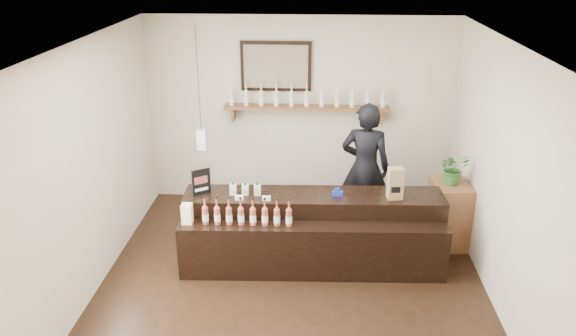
% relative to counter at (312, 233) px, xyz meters
% --- Properties ---
extents(ground, '(5.00, 5.00, 0.00)m').
position_rel_counter_xyz_m(ground, '(-0.23, -0.58, -0.42)').
color(ground, black).
rests_on(ground, ground).
extents(room_shell, '(5.00, 5.00, 5.00)m').
position_rel_counter_xyz_m(room_shell, '(-0.23, -0.58, 1.29)').
color(room_shell, beige).
rests_on(room_shell, ground).
extents(back_wall_decor, '(2.66, 0.96, 1.69)m').
position_rel_counter_xyz_m(back_wall_decor, '(-0.38, 1.79, 1.34)').
color(back_wall_decor, brown).
rests_on(back_wall_decor, ground).
extents(counter, '(3.18, 0.94, 1.04)m').
position_rel_counter_xyz_m(counter, '(0.00, 0.00, 0.00)').
color(counter, black).
rests_on(counter, ground).
extents(promo_sign, '(0.21, 0.14, 0.33)m').
position_rel_counter_xyz_m(promo_sign, '(-1.35, 0.05, 0.63)').
color(promo_sign, black).
rests_on(promo_sign, counter).
extents(paper_bag, '(0.19, 0.16, 0.39)m').
position_rel_counter_xyz_m(paper_bag, '(0.98, 0.06, 0.66)').
color(paper_bag, olive).
rests_on(paper_bag, counter).
extents(tape_dispenser, '(0.13, 0.05, 0.11)m').
position_rel_counter_xyz_m(tape_dispenser, '(0.30, 0.09, 0.51)').
color(tape_dispenser, '#172DA2').
rests_on(tape_dispenser, counter).
extents(side_cabinet, '(0.49, 0.64, 0.87)m').
position_rel_counter_xyz_m(side_cabinet, '(1.77, 0.59, 0.02)').
color(side_cabinet, brown).
rests_on(side_cabinet, ground).
extents(potted_plant, '(0.43, 0.39, 0.41)m').
position_rel_counter_xyz_m(potted_plant, '(1.77, 0.59, 0.66)').
color(potted_plant, '#2E6829').
rests_on(potted_plant, side_cabinet).
extents(shopkeeper, '(0.83, 0.63, 2.05)m').
position_rel_counter_xyz_m(shopkeeper, '(0.69, 0.97, 0.61)').
color(shopkeeper, black).
rests_on(shopkeeper, ground).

